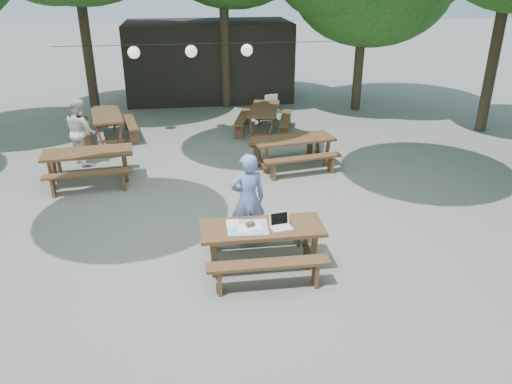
{
  "coord_description": "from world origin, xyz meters",
  "views": [
    {
      "loc": [
        -0.38,
        -8.71,
        4.55
      ],
      "look_at": [
        0.7,
        -0.98,
        1.05
      ],
      "focal_mm": 35.0,
      "sensor_mm": 36.0,
      "label": 1
    }
  ],
  "objects_px": {
    "second_person": "(81,131)",
    "picnic_table_nw": "(89,166)",
    "woman": "(248,199)",
    "plastic_chair": "(274,116)",
    "main_picnic_table": "(262,246)"
  },
  "relations": [
    {
      "from": "main_picnic_table",
      "to": "picnic_table_nw",
      "type": "xyz_separation_m",
      "value": [
        -3.41,
        4.14,
        0.0
      ]
    },
    {
      "from": "second_person",
      "to": "plastic_chair",
      "type": "height_order",
      "value": "second_person"
    },
    {
      "from": "second_person",
      "to": "picnic_table_nw",
      "type": "bearing_deg",
      "value": 163.62
    },
    {
      "from": "picnic_table_nw",
      "to": "second_person",
      "type": "bearing_deg",
      "value": 98.77
    },
    {
      "from": "plastic_chair",
      "to": "woman",
      "type": "bearing_deg",
      "value": -122.43
    },
    {
      "from": "second_person",
      "to": "plastic_chair",
      "type": "bearing_deg",
      "value": -93.75
    },
    {
      "from": "main_picnic_table",
      "to": "second_person",
      "type": "xyz_separation_m",
      "value": [
        -3.76,
        5.46,
        0.45
      ]
    },
    {
      "from": "picnic_table_nw",
      "to": "woman",
      "type": "xyz_separation_m",
      "value": [
        3.29,
        -3.28,
        0.46
      ]
    },
    {
      "from": "main_picnic_table",
      "to": "second_person",
      "type": "relative_size",
      "value": 1.19
    },
    {
      "from": "main_picnic_table",
      "to": "second_person",
      "type": "height_order",
      "value": "second_person"
    },
    {
      "from": "woman",
      "to": "second_person",
      "type": "height_order",
      "value": "woman"
    },
    {
      "from": "picnic_table_nw",
      "to": "plastic_chair",
      "type": "xyz_separation_m",
      "value": [
        5.03,
        4.15,
        -0.13
      ]
    },
    {
      "from": "woman",
      "to": "picnic_table_nw",
      "type": "bearing_deg",
      "value": -50.12
    },
    {
      "from": "main_picnic_table",
      "to": "plastic_chair",
      "type": "bearing_deg",
      "value": 78.9
    },
    {
      "from": "woman",
      "to": "second_person",
      "type": "distance_m",
      "value": 5.87
    }
  ]
}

